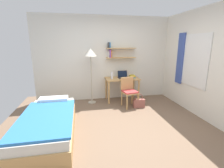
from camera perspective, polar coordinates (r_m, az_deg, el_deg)
ground_plane at (r=3.66m, az=3.55°, el=-14.87°), size 5.28×5.28×0.00m
wall_back at (r=5.21m, az=-1.83°, el=8.88°), size 4.40×0.27×2.60m
wall_right at (r=4.27m, az=31.05°, el=5.78°), size 0.10×4.40×2.60m
bed at (r=3.47m, az=-21.24°, el=-13.13°), size 0.95×1.98×0.54m
desk at (r=5.10m, az=3.55°, el=0.62°), size 1.03×0.59×0.72m
desk_chair at (r=4.67m, az=5.97°, el=-2.29°), size 0.47×0.48×0.83m
standing_lamp at (r=4.78m, az=-7.50°, el=9.74°), size 0.36×0.36×1.64m
laptop at (r=5.12m, az=3.80°, el=2.82°), size 0.31×0.23×0.22m
water_bottle at (r=4.92m, az=-0.03°, el=3.02°), size 0.07×0.07×0.22m
book_stack at (r=5.18m, az=7.12°, el=2.69°), size 0.19×0.25×0.08m
handbag at (r=4.71m, az=9.42°, el=-6.56°), size 0.32×0.13×0.40m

